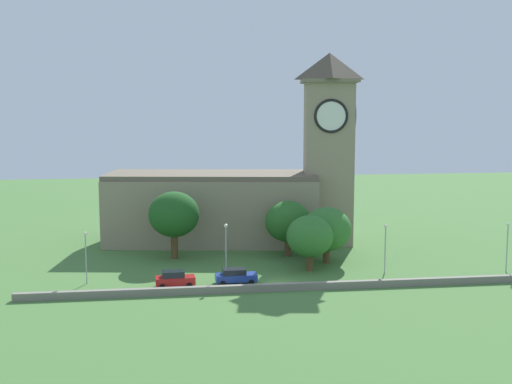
% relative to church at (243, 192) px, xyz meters
% --- Properties ---
extents(ground_plane, '(200.00, 200.00, 0.00)m').
position_rel_church_xyz_m(ground_plane, '(1.14, -8.96, -7.56)').
color(ground_plane, '#477538').
extents(church, '(37.52, 16.37, 27.76)m').
position_rel_church_xyz_m(church, '(0.00, 0.00, 0.00)').
color(church, gray).
rests_on(church, ground).
extents(quay_barrier, '(56.79, 0.70, 0.82)m').
position_rel_church_xyz_m(quay_barrier, '(1.14, -26.39, -7.15)').
color(quay_barrier, gray).
rests_on(quay_barrier, ground).
extents(car_red, '(4.48, 2.39, 1.86)m').
position_rel_church_xyz_m(car_red, '(-10.41, -23.30, -6.63)').
color(car_red, red).
rests_on(car_red, ground).
extents(car_blue, '(4.78, 2.32, 1.73)m').
position_rel_church_xyz_m(car_blue, '(-3.50, -22.76, -6.68)').
color(car_blue, '#233D9E').
rests_on(car_blue, ground).
extents(streetlamp_west_end, '(0.44, 0.44, 6.05)m').
position_rel_church_xyz_m(streetlamp_west_end, '(-20.38, -20.58, -3.44)').
color(streetlamp_west_end, '#9EA0A5').
rests_on(streetlamp_west_end, ground).
extents(streetlamp_west_mid, '(0.44, 0.44, 6.59)m').
position_rel_church_xyz_m(streetlamp_west_mid, '(-4.40, -20.76, -3.12)').
color(streetlamp_west_mid, '#9EA0A5').
rests_on(streetlamp_west_mid, ground).
extents(streetlamp_central, '(0.44, 0.44, 6.00)m').
position_rel_church_xyz_m(streetlamp_central, '(14.95, -20.57, -3.47)').
color(streetlamp_central, '#9EA0A5').
rests_on(streetlamp_central, ground).
extents(streetlamp_east_mid, '(0.44, 0.44, 6.09)m').
position_rel_church_xyz_m(streetlamp_east_mid, '(29.98, -21.83, -3.41)').
color(streetlamp_east_mid, '#9EA0A5').
rests_on(streetlamp_east_mid, ground).
extents(tree_riverside_east, '(6.18, 6.18, 7.55)m').
position_rel_church_xyz_m(tree_riverside_east, '(4.94, -10.08, -2.82)').
color(tree_riverside_east, brown).
rests_on(tree_riverside_east, ground).
extents(tree_by_tower, '(6.70, 6.70, 8.99)m').
position_rel_church_xyz_m(tree_by_tower, '(-10.28, -9.43, -1.64)').
color(tree_by_tower, brown).
rests_on(tree_by_tower, ground).
extents(tree_churchyard, '(5.74, 5.74, 6.92)m').
position_rel_church_xyz_m(tree_churchyard, '(6.15, -18.18, -3.25)').
color(tree_churchyard, brown).
rests_on(tree_churchyard, ground).
extents(tree_riverside_west, '(6.31, 6.31, 7.29)m').
position_rel_church_xyz_m(tree_riverside_west, '(9.17, -14.49, -3.14)').
color(tree_riverside_west, brown).
rests_on(tree_riverside_west, ground).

